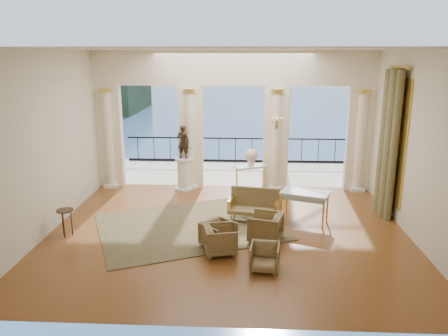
# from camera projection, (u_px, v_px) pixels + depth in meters

# --- Properties ---
(floor) EXTENTS (9.00, 9.00, 0.00)m
(floor) POSITION_uv_depth(u_px,v_px,m) (228.00, 232.00, 11.10)
(floor) COLOR #512610
(floor) RESTS_ON ground
(room_walls) EXTENTS (9.00, 9.00, 9.00)m
(room_walls) POSITION_uv_depth(u_px,v_px,m) (226.00, 127.00, 9.28)
(room_walls) COLOR beige
(room_walls) RESTS_ON ground
(arcade) EXTENTS (9.00, 0.56, 4.50)m
(arcade) POSITION_uv_depth(u_px,v_px,m) (233.00, 111.00, 14.13)
(arcade) COLOR #F3E6C7
(arcade) RESTS_ON ground
(terrace) EXTENTS (10.00, 3.60, 0.10)m
(terrace) POSITION_uv_depth(u_px,v_px,m) (234.00, 173.00, 16.71)
(terrace) COLOR beige
(terrace) RESTS_ON ground
(balustrade) EXTENTS (9.00, 0.06, 1.03)m
(balustrade) POSITION_uv_depth(u_px,v_px,m) (235.00, 152.00, 18.14)
(balustrade) COLOR black
(balustrade) RESTS_ON terrace
(palm_tree) EXTENTS (2.00, 2.00, 4.50)m
(palm_tree) POSITION_uv_depth(u_px,v_px,m) (289.00, 62.00, 16.33)
(palm_tree) COLOR #4C3823
(palm_tree) RESTS_ON terrace
(headland) EXTENTS (22.00, 18.00, 6.00)m
(headland) POSITION_uv_depth(u_px,v_px,m) (82.00, 94.00, 80.92)
(headland) COLOR black
(headland) RESTS_ON sea
(sea) EXTENTS (160.00, 160.00, 0.00)m
(sea) POSITION_uv_depth(u_px,v_px,m) (243.00, 119.00, 70.56)
(sea) COLOR #2C5082
(sea) RESTS_ON ground
(curtain) EXTENTS (0.33, 1.40, 4.09)m
(curtain) POSITION_uv_depth(u_px,v_px,m) (388.00, 144.00, 11.82)
(curtain) COLOR #4C4629
(curtain) RESTS_ON ground
(window_frame) EXTENTS (0.04, 1.60, 3.40)m
(window_frame) POSITION_uv_depth(u_px,v_px,m) (395.00, 141.00, 11.79)
(window_frame) COLOR gold
(window_frame) RESTS_ON room_walls
(wall_sconce) EXTENTS (0.30, 0.11, 0.33)m
(wall_sconce) POSITION_uv_depth(u_px,v_px,m) (277.00, 124.00, 13.85)
(wall_sconce) COLOR gold
(wall_sconce) RESTS_ON arcade
(rug) EXTENTS (5.56, 5.03, 0.02)m
(rug) POSITION_uv_depth(u_px,v_px,m) (189.00, 226.00, 11.44)
(rug) COLOR #31381D
(rug) RESTS_ON ground
(armchair_a) EXTENTS (0.91, 0.92, 0.69)m
(armchair_a) POSITION_uv_depth(u_px,v_px,m) (218.00, 233.00, 10.16)
(armchair_a) COLOR #44381F
(armchair_a) RESTS_ON ground
(armchair_b) EXTENTS (0.67, 0.63, 0.62)m
(armchair_b) POSITION_uv_depth(u_px,v_px,m) (265.00, 256.00, 9.10)
(armchair_b) COLOR #44381F
(armchair_b) RESTS_ON ground
(armchair_c) EXTENTS (0.87, 0.90, 0.77)m
(armchair_c) POSITION_uv_depth(u_px,v_px,m) (265.00, 226.00, 10.49)
(armchair_c) COLOR #44381F
(armchair_c) RESTS_ON ground
(armchair_d) EXTENTS (0.78, 0.82, 0.71)m
(armchair_d) POSITION_uv_depth(u_px,v_px,m) (221.00, 238.00, 9.85)
(armchair_d) COLOR #44381F
(armchair_d) RESTS_ON ground
(settee) EXTENTS (1.42, 0.80, 0.89)m
(settee) POSITION_uv_depth(u_px,v_px,m) (254.00, 205.00, 11.78)
(settee) COLOR #44381F
(settee) RESTS_ON ground
(game_table) EXTENTS (1.39, 1.06, 0.84)m
(game_table) POSITION_uv_depth(u_px,v_px,m) (305.00, 195.00, 11.58)
(game_table) COLOR #ADC8DE
(game_table) RESTS_ON ground
(pedestal) EXTENTS (0.58, 0.58, 1.07)m
(pedestal) POSITION_uv_depth(u_px,v_px,m) (184.00, 175.00, 14.42)
(pedestal) COLOR silver
(pedestal) RESTS_ON ground
(statue) EXTENTS (0.44, 0.34, 1.09)m
(statue) POSITION_uv_depth(u_px,v_px,m) (183.00, 142.00, 14.14)
(statue) COLOR black
(statue) RESTS_ON pedestal
(console_table) EXTENTS (1.08, 0.77, 0.95)m
(console_table) POSITION_uv_depth(u_px,v_px,m) (251.00, 171.00, 13.81)
(console_table) COLOR silver
(console_table) RESTS_ON ground
(urn) EXTENTS (0.42, 0.42, 0.55)m
(urn) POSITION_uv_depth(u_px,v_px,m) (251.00, 156.00, 13.69)
(urn) COLOR white
(urn) RESTS_ON console_table
(side_table) EXTENTS (0.42, 0.42, 0.68)m
(side_table) POSITION_uv_depth(u_px,v_px,m) (65.00, 214.00, 10.73)
(side_table) COLOR black
(side_table) RESTS_ON ground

